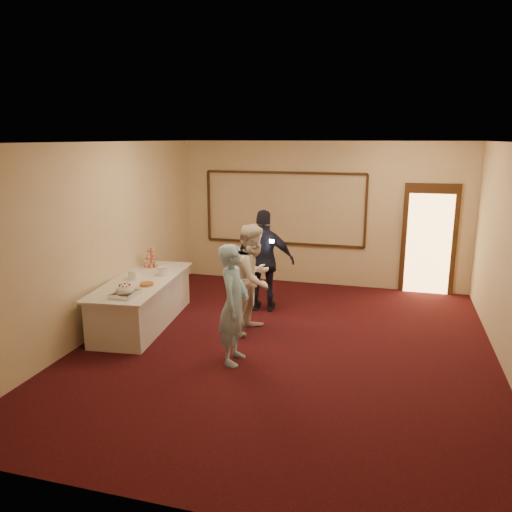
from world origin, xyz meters
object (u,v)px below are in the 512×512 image
Objects in this scene: man at (234,304)px; woman at (253,278)px; tart at (147,285)px; guest at (264,261)px; buffet_table at (143,302)px; plate_stack_a at (134,275)px; cupcake_stand at (151,259)px; pavlova_tray at (125,291)px; plate_stack_b at (163,271)px.

woman is at bearing 1.55° from man.
tart is 2.16m from guest.
buffet_table is 0.57m from tart.
guest is (1.91, 1.25, 0.07)m from plate_stack_a.
cupcake_stand is at bearing 87.43° from woman.
pavlova_tray reaches higher than plate_stack_a.
plate_stack_b is at bearing 55.91° from buffet_table.
buffet_table is 1.55× the size of man.
woman reaches higher than plate_stack_a.
cupcake_stand is 1.25m from tart.
man is at bearing -37.56° from plate_stack_b.
guest is at bearing 34.43° from buffet_table.
cupcake_stand is (-0.44, 1.69, 0.07)m from pavlova_tray.
guest is (1.78, 1.22, 0.53)m from buffet_table.
plate_stack_a is at bearing -81.88° from cupcake_stand.
woman is at bearing 32.98° from pavlova_tray.
plate_stack_b is at bearing 88.29° from pavlova_tray.
pavlova_tray is 1.74m from man.
plate_stack_b is at bearing 99.80° from woman.
tart is (0.07, 0.55, -0.05)m from pavlova_tray.
pavlova_tray is 2.44× the size of plate_stack_b.
woman reaches higher than pavlova_tray.
woman is (-0.06, 1.21, 0.03)m from man.
tart is (0.38, -0.27, -0.05)m from plate_stack_a.
plate_stack_b reaches higher than tart.
tart is at bearing 83.19° from pavlova_tray.
man is at bearing 87.98° from guest.
woman is at bearing 7.52° from plate_stack_a.
woman reaches higher than tart.
buffet_table is at bearing 110.42° from woman.
cupcake_stand is 2.07m from guest.
pavlova_tray is 1.99m from woman.
pavlova_tray is 2.55× the size of plate_stack_a.
guest reaches higher than man.
cupcake_stand is (-0.25, 0.83, 0.52)m from buffet_table.
buffet_table is 10.49× the size of tart.
buffet_table is 14.27× the size of plate_stack_a.
plate_stack_a is at bearing 110.89° from woman.
woman is at bearing 18.42° from tart.
guest reaches higher than buffet_table.
pavlova_tray is 1.74m from cupcake_stand.
pavlova_tray is at bearing 84.54° from man.
buffet_table is 0.61m from plate_stack_b.
cupcake_stand reaches higher than tart.
plate_stack_a is 0.47m from tart.
buffet_table is 5.59× the size of pavlova_tray.
buffet_table is at bearing 129.96° from tart.
man reaches higher than tart.
man is 0.92× the size of guest.
man is at bearing -21.88° from tart.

